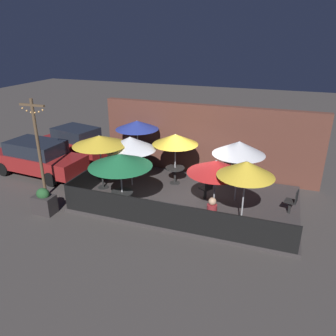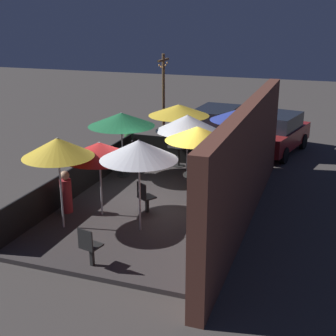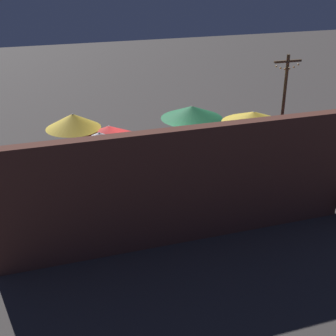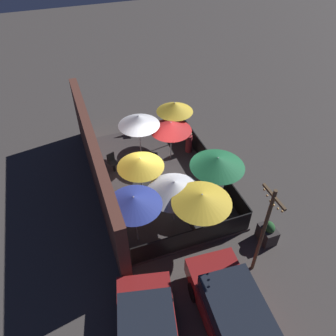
{
  "view_description": "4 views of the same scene",
  "coord_description": "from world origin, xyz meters",
  "px_view_note": "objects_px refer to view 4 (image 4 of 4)",
  "views": [
    {
      "loc": [
        3.12,
        -11.24,
        6.15
      ],
      "look_at": [
        -0.93,
        -0.0,
        1.24
      ],
      "focal_mm": 35.0,
      "sensor_mm": 36.0,
      "label": 1
    },
    {
      "loc": [
        11.87,
        4.64,
        5.47
      ],
      "look_at": [
        0.02,
        0.49,
        1.3
      ],
      "focal_mm": 50.0,
      "sensor_mm": 36.0,
      "label": 2
    },
    {
      "loc": [
        3.79,
        13.11,
        7.24
      ],
      "look_at": [
        -0.39,
        0.34,
        1.1
      ],
      "focal_mm": 50.0,
      "sensor_mm": 36.0,
      "label": 3
    },
    {
      "loc": [
        -10.72,
        3.41,
        10.56
      ],
      "look_at": [
        -0.85,
        -0.18,
        1.33
      ],
      "focal_mm": 35.0,
      "sensor_mm": 36.0,
      "label": 4
    }
  ],
  "objects_px": {
    "patio_umbrella_7": "(174,187)",
    "dining_table_1": "(142,188)",
    "patio_umbrella_3": "(175,107)",
    "patio_umbrella_6": "(171,126)",
    "patio_umbrella_1": "(140,162)",
    "patron_0": "(189,142)",
    "patio_chair_1": "(112,162)",
    "planter_box": "(268,233)",
    "patio_chair_0": "(153,161)",
    "patio_umbrella_0": "(218,162)",
    "patio_umbrella_5": "(134,201)",
    "light_post": "(264,229)",
    "dining_table_2": "(199,225)",
    "patio_chair_2": "(136,125)",
    "dining_table_0": "(214,187)",
    "patio_umbrella_2": "(202,198)",
    "parked_car_0": "(236,320)",
    "patio_umbrella_4": "(139,120)"
  },
  "relations": [
    {
      "from": "patio_umbrella_7",
      "to": "dining_table_1",
      "type": "xyz_separation_m",
      "value": [
        1.67,
        0.81,
        -1.32
      ]
    },
    {
      "from": "patio_umbrella_3",
      "to": "patio_umbrella_6",
      "type": "bearing_deg",
      "value": 150.83
    },
    {
      "from": "patio_umbrella_1",
      "to": "patron_0",
      "type": "xyz_separation_m",
      "value": [
        2.31,
        -3.13,
        -1.43
      ]
    },
    {
      "from": "patio_chair_1",
      "to": "planter_box",
      "type": "relative_size",
      "value": 0.94
    },
    {
      "from": "patio_umbrella_1",
      "to": "patio_chair_1",
      "type": "bearing_deg",
      "value": 20.28
    },
    {
      "from": "patio_umbrella_1",
      "to": "patio_chair_0",
      "type": "xyz_separation_m",
      "value": [
        1.64,
        -1.02,
        -1.5
      ]
    },
    {
      "from": "patio_umbrella_1",
      "to": "patio_umbrella_6",
      "type": "relative_size",
      "value": 1.06
    },
    {
      "from": "patio_umbrella_0",
      "to": "dining_table_1",
      "type": "height_order",
      "value": "patio_umbrella_0"
    },
    {
      "from": "patio_umbrella_5",
      "to": "light_post",
      "type": "distance_m",
      "value": 4.38
    },
    {
      "from": "dining_table_1",
      "to": "patio_umbrella_5",
      "type": "bearing_deg",
      "value": 158.37
    },
    {
      "from": "patio_umbrella_1",
      "to": "dining_table_2",
      "type": "distance_m",
      "value": 3.38
    },
    {
      "from": "patio_chair_2",
      "to": "patron_0",
      "type": "relative_size",
      "value": 0.77
    },
    {
      "from": "patio_umbrella_5",
      "to": "patio_umbrella_6",
      "type": "height_order",
      "value": "patio_umbrella_5"
    },
    {
      "from": "dining_table_0",
      "to": "dining_table_2",
      "type": "relative_size",
      "value": 0.96
    },
    {
      "from": "patio_umbrella_1",
      "to": "patio_umbrella_2",
      "type": "height_order",
      "value": "patio_umbrella_2"
    },
    {
      "from": "patio_chair_0",
      "to": "patio_chair_1",
      "type": "height_order",
      "value": "patio_chair_1"
    },
    {
      "from": "planter_box",
      "to": "parked_car_0",
      "type": "distance_m",
      "value": 3.94
    },
    {
      "from": "dining_table_0",
      "to": "patio_umbrella_6",
      "type": "bearing_deg",
      "value": 14.34
    },
    {
      "from": "patio_umbrella_7",
      "to": "dining_table_0",
      "type": "distance_m",
      "value": 2.55
    },
    {
      "from": "light_post",
      "to": "patio_umbrella_3",
      "type": "bearing_deg",
      "value": 0.29
    },
    {
      "from": "patio_chair_2",
      "to": "patio_umbrella_2",
      "type": "bearing_deg",
      "value": 15.5
    },
    {
      "from": "patio_umbrella_6",
      "to": "dining_table_1",
      "type": "xyz_separation_m",
      "value": [
        -2.16,
        2.1,
        -1.29
      ]
    },
    {
      "from": "patio_umbrella_3",
      "to": "parked_car_0",
      "type": "bearing_deg",
      "value": 169.89
    },
    {
      "from": "patio_chair_0",
      "to": "patio_umbrella_4",
      "type": "bearing_deg",
      "value": -133.02
    },
    {
      "from": "patio_umbrella_3",
      "to": "patio_umbrella_5",
      "type": "distance_m",
      "value": 6.4
    },
    {
      "from": "patio_umbrella_2",
      "to": "patio_umbrella_3",
      "type": "relative_size",
      "value": 0.94
    },
    {
      "from": "dining_table_0",
      "to": "patio_chair_0",
      "type": "relative_size",
      "value": 0.87
    },
    {
      "from": "patio_umbrella_4",
      "to": "dining_table_0",
      "type": "relative_size",
      "value": 3.03
    },
    {
      "from": "patio_umbrella_4",
      "to": "dining_table_2",
      "type": "bearing_deg",
      "value": -172.35
    },
    {
      "from": "patio_umbrella_1",
      "to": "dining_table_0",
      "type": "relative_size",
      "value": 2.77
    },
    {
      "from": "patio_chair_0",
      "to": "patio_umbrella_7",
      "type": "bearing_deg",
      "value": 28.22
    },
    {
      "from": "patron_0",
      "to": "parked_car_0",
      "type": "bearing_deg",
      "value": -149.39
    },
    {
      "from": "patio_umbrella_3",
      "to": "planter_box",
      "type": "xyz_separation_m",
      "value": [
        -6.96,
        -1.17,
        -1.84
      ]
    },
    {
      "from": "patio_umbrella_7",
      "to": "patio_chair_1",
      "type": "bearing_deg",
      "value": 22.8
    },
    {
      "from": "patio_umbrella_7",
      "to": "dining_table_1",
      "type": "distance_m",
      "value": 2.28
    },
    {
      "from": "patio_umbrella_0",
      "to": "patio_umbrella_1",
      "type": "xyz_separation_m",
      "value": [
        1.03,
        2.92,
        0.0
      ]
    },
    {
      "from": "patio_umbrella_0",
      "to": "patio_umbrella_6",
      "type": "xyz_separation_m",
      "value": [
        3.18,
        0.81,
        -0.12
      ]
    },
    {
      "from": "patio_umbrella_4",
      "to": "dining_table_0",
      "type": "height_order",
      "value": "patio_umbrella_4"
    },
    {
      "from": "patron_0",
      "to": "dining_table_2",
      "type": "bearing_deg",
      "value": -153.99
    },
    {
      "from": "patio_umbrella_7",
      "to": "light_post",
      "type": "height_order",
      "value": "light_post"
    },
    {
      "from": "dining_table_2",
      "to": "parked_car_0",
      "type": "xyz_separation_m",
      "value": [
        -3.69,
        0.47,
        0.13
      ]
    },
    {
      "from": "patio_umbrella_7",
      "to": "dining_table_2",
      "type": "bearing_deg",
      "value": -148.5
    },
    {
      "from": "patio_umbrella_2",
      "to": "patio_umbrella_6",
      "type": "xyz_separation_m",
      "value": [
        4.87,
        -0.65,
        -0.22
      ]
    },
    {
      "from": "dining_table_2",
      "to": "patio_chair_1",
      "type": "height_order",
      "value": "patio_chair_1"
    },
    {
      "from": "dining_table_2",
      "to": "patio_chair_1",
      "type": "xyz_separation_m",
      "value": [
        4.9,
        2.26,
        -0.07
      ]
    },
    {
      "from": "patio_umbrella_3",
      "to": "dining_table_0",
      "type": "bearing_deg",
      "value": -176.97
    },
    {
      "from": "patio_umbrella_6",
      "to": "dining_table_1",
      "type": "bearing_deg",
      "value": 135.73
    },
    {
      "from": "patio_umbrella_5",
      "to": "patio_umbrella_7",
      "type": "relative_size",
      "value": 1.11
    },
    {
      "from": "patio_umbrella_6",
      "to": "patio_chair_1",
      "type": "bearing_deg",
      "value": 89.39
    },
    {
      "from": "dining_table_1",
      "to": "light_post",
      "type": "bearing_deg",
      "value": -149.52
    }
  ]
}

